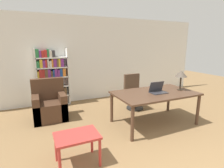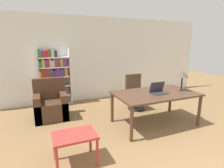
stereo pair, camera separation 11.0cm
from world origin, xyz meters
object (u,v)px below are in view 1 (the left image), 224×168
(armchair, at_px, (50,106))
(laptop, at_px, (158,90))
(side_table_blue, at_px, (77,139))
(bookshelf, at_px, (51,79))
(table_lamp, at_px, (181,74))
(office_chair, at_px, (134,93))
(desk, at_px, (155,96))

(armchair, bearing_deg, laptop, -30.26)
(side_table_blue, relative_size, bookshelf, 0.39)
(table_lamp, relative_size, armchair, 0.47)
(bookshelf, bearing_deg, side_table_blue, -88.86)
(laptop, relative_size, table_lamp, 0.79)
(laptop, height_order, office_chair, laptop)
(armchair, bearing_deg, bookshelf, 80.32)
(side_table_blue, bearing_deg, bookshelf, 91.14)
(laptop, distance_m, bookshelf, 3.11)
(laptop, distance_m, armchair, 2.65)
(office_chair, relative_size, side_table_blue, 1.50)
(desk, xyz_separation_m, office_chair, (0.10, 1.08, -0.22))
(laptop, height_order, bookshelf, bookshelf)
(office_chair, height_order, bookshelf, bookshelf)
(armchair, bearing_deg, side_table_blue, -83.36)
(table_lamp, relative_size, side_table_blue, 0.71)
(table_lamp, height_order, bookshelf, bookshelf)
(desk, height_order, side_table_blue, desk)
(table_lamp, height_order, armchair, table_lamp)
(armchair, bearing_deg, office_chair, -4.82)
(laptop, xyz_separation_m, table_lamp, (0.64, -0.03, 0.33))
(bookshelf, bearing_deg, table_lamp, -40.65)
(laptop, height_order, side_table_blue, laptop)
(table_lamp, bearing_deg, armchair, 155.08)
(laptop, xyz_separation_m, office_chair, (0.06, 1.12, -0.35))
(laptop, relative_size, armchair, 0.37)
(side_table_blue, xyz_separation_m, bookshelf, (-0.06, 2.96, 0.42))
(table_lamp, relative_size, office_chair, 0.48)
(table_lamp, xyz_separation_m, office_chair, (-0.58, 1.15, -0.68))
(side_table_blue, xyz_separation_m, armchair, (-0.23, 1.96, -0.08))
(table_lamp, distance_m, side_table_blue, 2.83)
(laptop, bearing_deg, table_lamp, -2.75)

